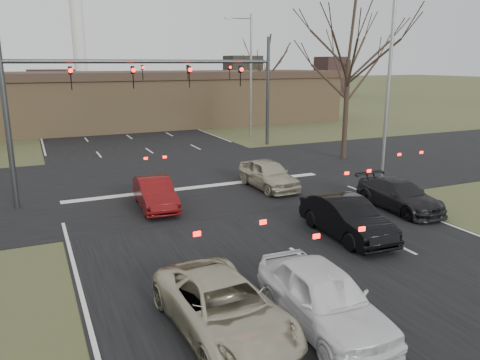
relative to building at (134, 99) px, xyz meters
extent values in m
plane|color=#414B28|center=(-2.00, -38.00, -2.67)|extent=(360.00, 360.00, 0.00)
cube|color=black|center=(-2.00, 22.00, -2.66)|extent=(14.00, 300.00, 0.02)
cube|color=black|center=(-2.00, -23.00, -2.65)|extent=(200.00, 14.00, 0.02)
cube|color=#8E714C|center=(0.00, 0.00, -0.37)|extent=(42.00, 10.00, 4.60)
cube|color=#38281E|center=(0.00, 0.00, 2.28)|extent=(42.40, 10.40, 0.70)
cylinder|color=silver|center=(4.00, 82.00, 14.33)|extent=(3.20, 3.20, 34.00)
cylinder|color=#383A3D|center=(-10.50, -25.00, 1.33)|extent=(0.24, 0.24, 8.00)
cylinder|color=#383A3D|center=(-4.50, -25.00, 3.53)|extent=(12.00, 0.18, 0.18)
imported|color=black|center=(-7.83, -25.00, 2.83)|extent=(0.16, 0.20, 1.00)
imported|color=black|center=(-5.17, -25.00, 2.83)|extent=(0.16, 0.20, 1.00)
imported|color=black|center=(-2.50, -25.00, 2.83)|extent=(0.16, 0.20, 1.00)
imported|color=black|center=(0.17, -25.00, 2.83)|extent=(0.16, 0.20, 1.00)
cylinder|color=#383A3D|center=(7.00, -15.00, 1.33)|extent=(0.24, 0.24, 8.00)
cylinder|color=#383A3D|center=(1.50, -15.00, 3.53)|extent=(11.00, 0.18, 0.18)
imported|color=black|center=(3.86, -15.00, 2.83)|extent=(0.16, 0.20, 1.00)
imported|color=black|center=(0.71, -15.00, 2.83)|extent=(0.16, 0.20, 1.00)
imported|color=black|center=(-2.43, -15.00, 2.83)|extent=(0.16, 0.20, 1.00)
cylinder|color=gray|center=(7.00, -28.00, 2.33)|extent=(0.18, 0.18, 10.00)
cylinder|color=gray|center=(7.50, -11.00, 2.33)|extent=(0.18, 0.18, 10.00)
cylinder|color=gray|center=(6.50, -11.00, 6.93)|extent=(2.00, 0.12, 0.12)
cube|color=gray|center=(5.50, -11.00, 6.88)|extent=(0.50, 0.25, 0.15)
cylinder|color=black|center=(9.00, -22.00, 0.50)|extent=(0.32, 0.32, 6.33)
cylinder|color=black|center=(13.00, -3.00, -0.19)|extent=(0.32, 0.32, 4.95)
imported|color=#BBB497|center=(-6.00, -37.63, -2.01)|extent=(2.43, 4.82, 1.31)
imported|color=white|center=(-3.73, -38.34, -1.91)|extent=(1.94, 4.47, 1.50)
imported|color=black|center=(0.43, -33.73, -1.95)|extent=(1.68, 4.40, 1.43)
imported|color=black|center=(4.50, -32.00, -2.03)|extent=(1.82, 4.38, 1.26)
imported|color=#5F0D0E|center=(-5.00, -27.46, -2.01)|extent=(1.65, 4.07, 1.31)
imported|color=#B5AD93|center=(1.00, -26.58, -1.95)|extent=(1.76, 4.25, 1.44)
camera|label=1|loc=(-9.70, -46.71, 3.49)|focal=35.00mm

